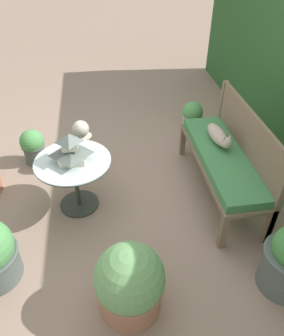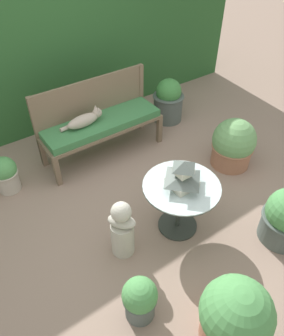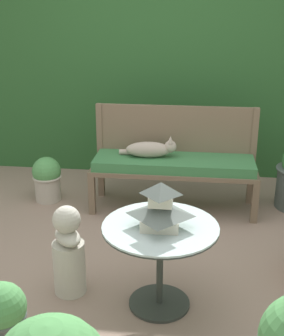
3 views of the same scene
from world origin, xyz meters
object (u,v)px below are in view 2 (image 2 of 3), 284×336
at_px(potted_plant_bench_left, 235,317).
at_px(potted_plant_path_edge, 5,174).
at_px(garden_bust, 122,230).
at_px(potted_plant_table_near, 140,299).
at_px(garden_bench, 102,125).
at_px(cat, 85,120).
at_px(patio_table, 181,195).
at_px(potted_plant_patio_mid, 168,101).
at_px(potted_plant_bench_right, 233,144).
at_px(pagoda_birdhouse, 183,175).

distance_m(potted_plant_bench_left, potted_plant_path_edge, 2.78).
relative_size(garden_bust, potted_plant_table_near, 1.47).
distance_m(garden_bench, cat, 0.27).
xyz_separation_m(patio_table, potted_plant_table_near, (-0.85, -0.53, -0.23)).
relative_size(potted_plant_bench_left, potted_plant_path_edge, 1.46).
distance_m(garden_bench, potted_plant_patio_mid, 1.21).
xyz_separation_m(potted_plant_patio_mid, potted_plant_bench_right, (0.00, -1.27, -0.01)).
bearing_deg(cat, garden_bench, -7.71).
xyz_separation_m(garden_bust, potted_plant_path_edge, (-0.63, 1.48, -0.07)).
xyz_separation_m(garden_bench, potted_plant_bench_right, (1.20, -1.11, -0.13)).
height_order(cat, potted_plant_bench_right, cat).
bearing_deg(potted_plant_table_near, cat, 72.87).
bearing_deg(potted_plant_bench_right, garden_bench, 137.10).
xyz_separation_m(potted_plant_patio_mid, potted_plant_path_edge, (-2.45, -0.13, -0.08)).
bearing_deg(garden_bench, cat, 176.95).
xyz_separation_m(potted_plant_table_near, potted_plant_bench_right, (2.05, 0.94, 0.07)).
height_order(pagoda_birdhouse, potted_plant_bench_left, pagoda_birdhouse).
bearing_deg(potted_plant_bench_left, potted_plant_bench_right, 43.21).
bearing_deg(patio_table, pagoda_birdhouse, -63.43).
height_order(garden_bench, garden_bust, garden_bust).
bearing_deg(patio_table, potted_plant_table_near, -147.95).
xyz_separation_m(patio_table, potted_plant_path_edge, (-1.25, 1.55, -0.23)).
xyz_separation_m(pagoda_birdhouse, potted_plant_path_edge, (-1.25, 1.55, -0.48)).
xyz_separation_m(cat, potted_plant_patio_mid, (1.41, 0.15, -0.27)).
bearing_deg(potted_plant_bench_right, potted_plant_path_edge, 154.86).
relative_size(patio_table, potted_plant_bench_left, 1.13).
bearing_deg(garden_bust, cat, 126.99).
bearing_deg(potted_plant_path_edge, potted_plant_table_near, -79.08).
height_order(garden_bench, potted_plant_bench_left, potted_plant_bench_left).
distance_m(potted_plant_path_edge, potted_plant_bench_right, 2.71).
height_order(potted_plant_patio_mid, potted_plant_path_edge, potted_plant_patio_mid).
relative_size(cat, potted_plant_bench_left, 0.83).
xyz_separation_m(potted_plant_patio_mid, potted_plant_table_near, (-2.05, -2.21, -0.08)).
bearing_deg(garden_bust, garden_bench, 119.24).
xyz_separation_m(cat, garden_bust, (-0.41, -1.45, -0.28)).
bearing_deg(garden_bust, potted_plant_bench_right, 63.01).
height_order(patio_table, potted_plant_table_near, patio_table).
bearing_deg(patio_table, garden_bust, 173.29).
height_order(pagoda_birdhouse, potted_plant_patio_mid, pagoda_birdhouse).
bearing_deg(potted_plant_path_edge, cat, -1.48).
height_order(patio_table, potted_plant_patio_mid, potted_plant_patio_mid).
height_order(potted_plant_bench_left, potted_plant_bench_right, potted_plant_bench_left).
bearing_deg(garden_bench, potted_plant_bench_left, -98.46).
distance_m(patio_table, potted_plant_path_edge, 2.01).
height_order(garden_bust, potted_plant_bench_left, potted_plant_bench_left).
distance_m(garden_bust, potted_plant_path_edge, 1.61).
xyz_separation_m(cat, patio_table, (0.22, -1.53, -0.12)).
bearing_deg(potted_plant_patio_mid, potted_plant_bench_left, -119.79).
xyz_separation_m(garden_bust, potted_plant_patio_mid, (1.82, 1.61, 0.01)).
bearing_deg(garden_bust, potted_plant_bench_left, -25.53).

